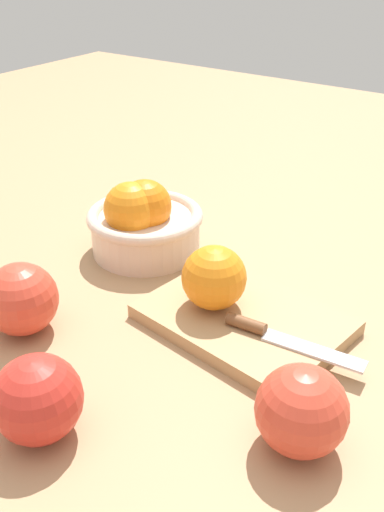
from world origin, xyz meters
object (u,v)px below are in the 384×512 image
object	(u,v)px
bowl	(143,222)
cutting_board	(244,319)
apple_front_right	(302,410)
orange_on_board	(214,278)
apple_front_center	(37,399)
apple_front_left	(21,299)
knife	(274,335)

from	to	relation	value
bowl	cutting_board	xyz separation A→B (m)	(0.21, -0.07, -0.04)
bowl	apple_front_right	distance (m)	0.39
orange_on_board	apple_front_right	size ratio (longest dim) A/B	0.92
bowl	cutting_board	distance (m)	0.22
apple_front_center	apple_front_left	xyz separation A→B (m)	(-0.13, 0.10, 0.00)
bowl	apple_front_center	distance (m)	0.35
cutting_board	apple_front_left	distance (m)	0.25
cutting_board	apple_front_left	size ratio (longest dim) A/B	2.66
orange_on_board	knife	distance (m)	0.10
orange_on_board	apple_front_left	world-z (taller)	orange_on_board
knife	apple_front_center	world-z (taller)	apple_front_center
cutting_board	knife	xyz separation A→B (m)	(0.05, -0.02, 0.01)
knife	apple_front_right	size ratio (longest dim) A/B	1.90
bowl	apple_front_right	size ratio (longest dim) A/B	1.97
knife	apple_front_left	size ratio (longest dim) A/B	1.88
bowl	knife	bearing A→B (deg)	-20.04
orange_on_board	apple_front_center	xyz separation A→B (m)	(-0.03, -0.24, -0.01)
cutting_board	apple_front_left	bearing A→B (deg)	-143.32
cutting_board	knife	world-z (taller)	knife
bowl	orange_on_board	world-z (taller)	bowl
cutting_board	apple_front_center	distance (m)	0.26
bowl	apple_front_center	size ratio (longest dim) A/B	1.97
knife	orange_on_board	bearing A→B (deg)	169.88
bowl	apple_front_right	bearing A→B (deg)	-30.39
bowl	cutting_board	world-z (taller)	bowl
knife	apple_front_right	world-z (taller)	apple_front_right
apple_front_right	apple_front_left	distance (m)	0.33
apple_front_center	apple_front_left	distance (m)	0.17
apple_front_center	bowl	bearing A→B (deg)	113.56
apple_front_center	orange_on_board	bearing A→B (deg)	83.13
apple_front_left	orange_on_board	bearing A→B (deg)	41.36
orange_on_board	apple_front_center	bearing A→B (deg)	-96.87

